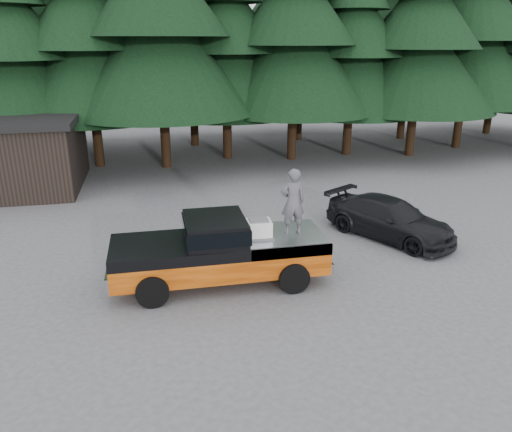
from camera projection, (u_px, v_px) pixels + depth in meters
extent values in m
plane|color=#4C4C4E|center=(227.00, 293.00, 13.36)|extent=(120.00, 120.00, 0.00)
cube|color=black|center=(215.00, 228.00, 13.41)|extent=(1.66, 1.90, 0.59)
cube|color=silver|center=(259.00, 229.00, 13.51)|extent=(0.69, 0.57, 0.46)
imported|color=#514F56|center=(293.00, 202.00, 13.52)|extent=(0.68, 0.45, 1.86)
imported|color=black|center=(390.00, 219.00, 16.93)|extent=(3.95, 4.91, 1.33)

